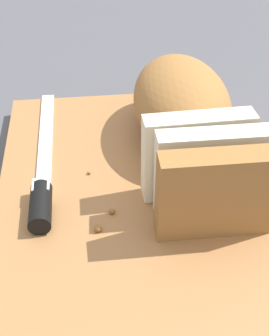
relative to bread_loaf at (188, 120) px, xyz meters
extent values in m
plane|color=#4C4C51|center=(0.06, -0.07, -0.07)|extent=(3.00, 3.00, 0.00)
cube|color=#9E6B3D|center=(0.06, -0.07, -0.06)|extent=(0.44, 0.32, 0.02)
ellipsoid|color=#996633|center=(-0.04, 0.00, 0.00)|extent=(0.20, 0.12, 0.09)
cube|color=beige|center=(0.07, -0.01, 0.00)|extent=(0.03, 0.11, 0.10)
cube|color=beige|center=(0.10, 0.00, 0.00)|extent=(0.04, 0.11, 0.10)
cube|color=#996633|center=(0.13, 0.00, 0.00)|extent=(0.03, 0.11, 0.10)
cube|color=silver|center=(-0.05, -0.17, -0.05)|extent=(0.22, 0.02, 0.00)
cylinder|color=black|center=(0.08, -0.17, -0.04)|extent=(0.06, 0.03, 0.02)
cube|color=silver|center=(0.05, -0.17, -0.04)|extent=(0.02, 0.02, 0.02)
sphere|color=#996633|center=(0.02, -0.12, -0.05)|extent=(0.00, 0.00, 0.00)
sphere|color=#996633|center=(0.12, -0.12, -0.04)|extent=(0.01, 0.01, 0.01)
sphere|color=#996633|center=(0.07, -0.05, -0.04)|extent=(0.01, 0.01, 0.01)
sphere|color=#996633|center=(0.09, -0.10, -0.04)|extent=(0.01, 0.01, 0.01)
camera|label=1|loc=(0.45, -0.13, 0.29)|focal=50.89mm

